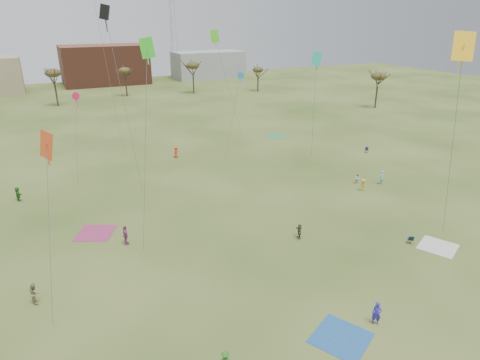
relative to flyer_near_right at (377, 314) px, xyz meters
name	(u,v)px	position (x,y,z in m)	size (l,w,h in m)	color
ground	(308,295)	(-2.45, 4.84, -0.90)	(260.00, 260.00, 0.00)	#304917
flyer_near_right	(377,314)	(0.00, 0.00, 0.00)	(0.65, 0.43, 1.80)	#2D229C
spectator_fore_b	(35,293)	(-21.64, 13.38, -0.05)	(0.83, 0.64, 1.70)	olive
spectator_fore_c	(299,231)	(2.02, 12.69, -0.14)	(1.40, 0.45, 1.51)	#4D4837
flyer_mid_b	(363,185)	(15.85, 19.05, -0.08)	(1.05, 0.61, 1.63)	gold
flyer_mid_c	(381,178)	(19.55, 19.75, 0.01)	(0.66, 0.43, 1.81)	#78BCC9
spectator_mid_d	(126,235)	(-13.57, 19.08, 0.09)	(1.16, 0.48, 1.97)	#A5457E
spectator_mid_e	(358,178)	(16.97, 21.30, -0.17)	(0.71, 0.55, 1.45)	silver
flyer_far_a	(18,194)	(-22.88, 34.95, -0.03)	(1.60, 0.51, 1.73)	#2D7025
flyer_far_b	(176,152)	(-0.99, 42.17, -0.06)	(0.82, 0.53, 1.67)	red
blanket_blue	(341,338)	(-3.12, -0.04, -0.89)	(3.53, 3.53, 0.03)	#255CA1
blanket_cream	(438,247)	(12.96, 5.39, -0.89)	(3.18, 3.18, 0.03)	silver
blanket_plum	(96,233)	(-15.92, 22.68, -0.89)	(3.47, 3.47, 0.03)	#A03160
blanket_olive	(277,136)	(19.35, 45.49, -0.89)	(3.19, 3.19, 0.03)	#34905A
camp_chair_center	(410,241)	(11.09, 7.05, -0.64)	(0.73, 0.74, 0.87)	#131E35
camp_chair_right	(367,151)	(27.29, 30.88, -0.64)	(0.73, 0.74, 0.87)	#16153A
kites_aloft	(134,16)	(-6.95, 36.37, 19.59)	(64.59, 45.40, 26.49)	#288EE2
tree_line	(99,79)	(-5.30, 83.96, 6.19)	(117.44, 49.32, 8.91)	#3A2B1E
building_brick	(105,65)	(2.55, 124.84, 5.10)	(26.00, 16.00, 12.00)	brown
building_grey	(208,65)	(37.55, 122.84, 3.60)	(24.00, 12.00, 9.00)	gray
radio_tower	(172,20)	(27.55, 129.84, 18.31)	(1.51, 1.72, 41.00)	#9EA3A8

